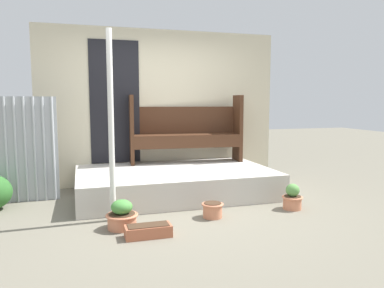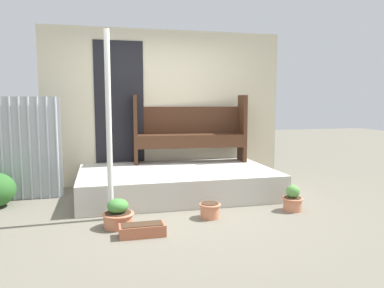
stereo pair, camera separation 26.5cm
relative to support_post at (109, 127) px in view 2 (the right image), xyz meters
The scene contains 9 objects.
ground_plane 1.41m from the support_post, ahead, with size 24.00×24.00×0.00m, color #706B5B.
porch_slab 1.69m from the support_post, 44.57° to the left, with size 2.88×1.74×0.38m.
house_wall 2.13m from the support_post, 62.87° to the left, with size 4.08×0.08×2.60m.
support_post is the anchor object (origin of this frame).
bench 2.15m from the support_post, 50.42° to the left, with size 1.90×0.56×1.13m.
flower_pot_left 1.02m from the support_post, 77.55° to the right, with size 0.36×0.36×0.33m.
flower_pot_middle 1.57m from the support_post, 11.46° to the right, with size 0.27×0.27×0.19m.
flower_pot_right 2.50m from the support_post, ahead, with size 0.27×0.27×0.34m.
planter_box_rect 1.28m from the support_post, 65.16° to the right, with size 0.48×0.21×0.13m.
Camera 2 is at (-0.95, -4.60, 1.42)m, focal length 35.00 mm.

